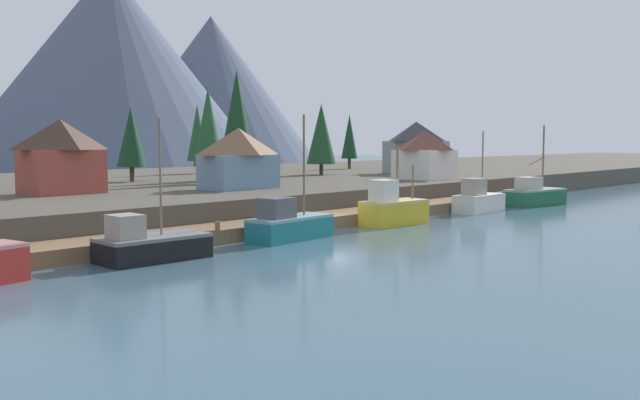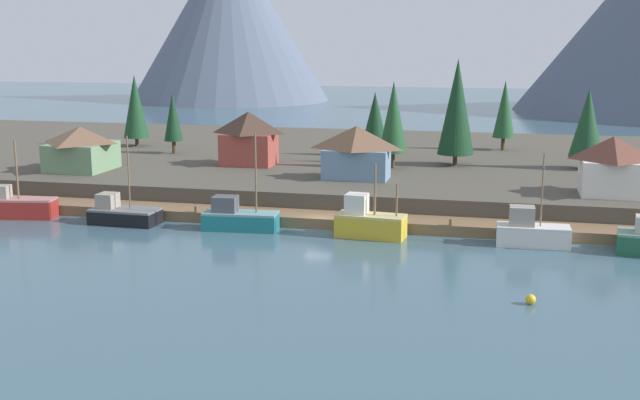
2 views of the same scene
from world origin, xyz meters
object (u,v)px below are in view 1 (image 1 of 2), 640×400
at_px(fishing_boat_green, 534,195).
at_px(conifer_centre, 321,134).
at_px(house_grey, 416,147).
at_px(conifer_far_left, 349,137).
at_px(conifer_near_right, 198,133).
at_px(conifer_mid_left, 208,127).
at_px(fishing_boat_white, 478,200).
at_px(house_red, 61,156).
at_px(fishing_boat_teal, 288,225).
at_px(house_blue, 239,158).
at_px(house_white, 425,154).
at_px(conifer_near_left, 237,119).
at_px(conifer_back_right, 131,137).
at_px(fishing_boat_black, 150,245).
at_px(fishing_boat_yellow, 393,209).

bearing_deg(fishing_boat_green, conifer_centre, 105.06).
distance_m(house_grey, conifer_far_left, 16.63).
height_order(conifer_near_right, conifer_mid_left, conifer_mid_left).
height_order(fishing_boat_green, conifer_mid_left, conifer_mid_left).
bearing_deg(fishing_boat_white, conifer_far_left, 56.64).
xyz_separation_m(house_red, house_grey, (50.25, -0.79, 0.35)).
xyz_separation_m(fishing_boat_teal, house_blue, (8.13, 15.07, 4.29)).
xyz_separation_m(house_white, conifer_near_left, (-15.72, 14.96, 4.01)).
bearing_deg(conifer_back_right, fishing_boat_white, -59.64).
relative_size(fishing_boat_black, conifer_near_left, 0.67).
bearing_deg(house_white, conifer_far_left, 58.48).
relative_size(fishing_boat_green, conifer_far_left, 1.02).
height_order(fishing_boat_teal, fishing_boat_yellow, fishing_boat_teal).
relative_size(conifer_mid_left, conifer_centre, 1.09).
bearing_deg(conifer_far_left, conifer_near_left, -162.32).
distance_m(house_blue, conifer_mid_left, 9.07).
xyz_separation_m(fishing_boat_black, house_white, (44.98, 11.99, 4.46)).
height_order(conifer_near_right, conifer_back_right, conifer_near_right).
bearing_deg(fishing_boat_yellow, conifer_near_right, 80.09).
height_order(fishing_boat_yellow, conifer_far_left, conifer_far_left).
height_order(conifer_near_left, conifer_near_right, conifer_near_left).
bearing_deg(fishing_boat_white, conifer_near_left, 105.69).
height_order(house_red, house_blue, house_red).
height_order(conifer_back_right, conifer_far_left, conifer_far_left).
relative_size(conifer_near_right, conifer_back_right, 1.15).
relative_size(house_blue, house_grey, 1.02).
bearing_deg(conifer_near_right, house_red, -145.63).
xyz_separation_m(house_grey, conifer_far_left, (4.51, 15.94, 1.42)).
xyz_separation_m(fishing_boat_yellow, fishing_boat_white, (13.89, 0.17, -0.16)).
relative_size(fishing_boat_green, house_blue, 1.20).
xyz_separation_m(house_red, house_blue, (14.15, -6.47, -0.33)).
xyz_separation_m(fishing_boat_yellow, house_white, (21.43, 11.83, 4.05)).
relative_size(fishing_boat_teal, conifer_near_left, 0.71).
bearing_deg(conifer_back_right, house_grey, -17.13).
height_order(house_grey, conifer_mid_left, conifer_mid_left).
bearing_deg(fishing_boat_white, conifer_centre, 75.14).
bearing_deg(conifer_far_left, conifer_back_right, -173.73).
xyz_separation_m(fishing_boat_yellow, conifer_back_right, (-4.80, 32.09, 6.02)).
bearing_deg(conifer_mid_left, conifer_near_left, 27.90).
relative_size(fishing_boat_teal, house_blue, 1.23).
bearing_deg(conifer_centre, fishing_boat_teal, -139.84).
bearing_deg(conifer_centre, fishing_boat_white, -103.46).
xyz_separation_m(fishing_boat_black, conifer_near_left, (29.26, 26.95, 8.47)).
bearing_deg(house_white, fishing_boat_teal, -160.51).
bearing_deg(fishing_boat_yellow, fishing_boat_green, 3.92).
bearing_deg(fishing_boat_teal, house_red, 100.91).
height_order(house_white, conifer_near_left, conifer_near_left).
bearing_deg(house_blue, fishing_boat_green, -28.74).
bearing_deg(house_blue, fishing_boat_yellow, -75.23).
bearing_deg(fishing_boat_green, conifer_back_right, 138.85).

